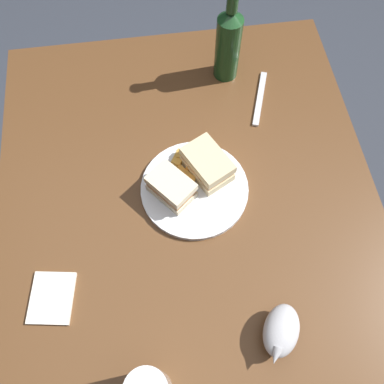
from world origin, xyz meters
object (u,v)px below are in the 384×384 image
object	(u,v)px
sandwich_half_right	(171,187)
fork	(260,98)
gravy_boat	(281,331)
cider_bottle	(228,42)
plate	(194,189)
napkin	(52,298)
sandwich_half_left	(207,164)

from	to	relation	value
sandwich_half_right	fork	distance (m)	0.37
fork	gravy_boat	bearing A→B (deg)	10.90
cider_bottle	fork	xyz separation A→B (m)	(0.10, 0.08, -0.11)
plate	fork	world-z (taller)	plate
fork	napkin	bearing A→B (deg)	-30.67
cider_bottle	napkin	world-z (taller)	cider_bottle
plate	sandwich_half_left	world-z (taller)	sandwich_half_left
sandwich_half_left	plate	bearing A→B (deg)	-41.28
plate	fork	distance (m)	0.33
napkin	fork	xyz separation A→B (m)	(-0.46, 0.55, -0.00)
plate	gravy_boat	size ratio (longest dim) A/B	2.03
sandwich_half_left	gravy_boat	world-z (taller)	sandwich_half_left
gravy_boat	cider_bottle	bearing A→B (deg)	178.95
napkin	gravy_boat	bearing A→B (deg)	73.48
plate	sandwich_half_left	distance (m)	0.07
gravy_boat	cider_bottle	xyz separation A→B (m)	(-0.70, 0.01, 0.07)
cider_bottle	sandwich_half_right	bearing A→B (deg)	-28.25
plate	cider_bottle	world-z (taller)	cider_bottle
sandwich_half_right	napkin	bearing A→B (deg)	-53.78
plate	gravy_boat	distance (m)	0.37
gravy_boat	fork	size ratio (longest dim) A/B	0.70
sandwich_half_right	napkin	world-z (taller)	sandwich_half_right
cider_bottle	fork	size ratio (longest dim) A/B	1.55
gravy_boat	fork	xyz separation A→B (m)	(-0.59, 0.09, -0.04)
sandwich_half_right	gravy_boat	xyz separation A→B (m)	(0.34, 0.18, -0.00)
fork	sandwich_half_right	bearing A→B (deg)	-27.21
sandwich_half_left	napkin	size ratio (longest dim) A/B	1.28
cider_bottle	napkin	size ratio (longest dim) A/B	2.54
sandwich_half_left	cider_bottle	bearing A→B (deg)	162.09
sandwich_half_right	fork	world-z (taller)	sandwich_half_right
plate	fork	xyz separation A→B (m)	(-0.25, 0.21, -0.00)
sandwich_half_left	sandwich_half_right	bearing A→B (deg)	-62.54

